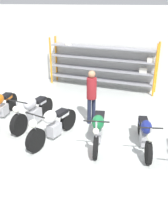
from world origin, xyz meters
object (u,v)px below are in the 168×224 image
motorcycle_orange (2,106)px  motorcycle_silver (33,112)px  motorcycle_green (98,128)px  motorcycle_white (52,125)px  motorcycle_blue (145,133)px  person_browsing (92,93)px  shelving_rack (102,63)px

motorcycle_orange → motorcycle_silver: 1.27m
motorcycle_orange → motorcycle_green: motorcycle_green is taller
motorcycle_green → motorcycle_orange: bearing=-109.9°
motorcycle_white → motorcycle_blue: 2.61m
person_browsing → motorcycle_green: bearing=148.2°
motorcycle_orange → motorcycle_white: 2.43m
motorcycle_silver → motorcycle_blue: bearing=91.3°
motorcycle_white → person_browsing: person_browsing is taller
motorcycle_blue → person_browsing: bearing=-133.8°
shelving_rack → motorcycle_blue: size_ratio=2.47×
motorcycle_white → person_browsing: (0.63, 1.50, 0.57)m
shelving_rack → motorcycle_white: bearing=-87.3°
motorcycle_orange → motorcycle_blue: size_ratio=1.04×
motorcycle_white → shelving_rack: bearing=-167.6°
motorcycle_silver → motorcycle_white: motorcycle_silver is taller
motorcycle_orange → motorcycle_white: (2.34, -0.64, 0.03)m
shelving_rack → motorcycle_green: bearing=-72.4°
motorcycle_white → motorcycle_blue: motorcycle_white is taller
motorcycle_silver → motorcycle_white: bearing=61.9°
shelving_rack → motorcycle_orange: bearing=-114.9°
motorcycle_orange → motorcycle_white: bearing=63.3°
motorcycle_blue → person_browsing: size_ratio=1.14×
motorcycle_orange → motorcycle_blue: 4.89m
shelving_rack → motorcycle_white: 5.20m
shelving_rack → motorcycle_green: shelving_rack is taller
motorcycle_orange → motorcycle_blue: (4.89, -0.08, 0.01)m
motorcycle_silver → person_browsing: (1.70, 0.88, 0.59)m
motorcycle_silver → motorcycle_white: (1.07, -0.62, 0.02)m
motorcycle_blue → motorcycle_white: bearing=-95.3°
motorcycle_white → motorcycle_orange: bearing=-95.7°
motorcycle_white → person_browsing: 1.73m
motorcycle_green → person_browsing: bearing=-165.8°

